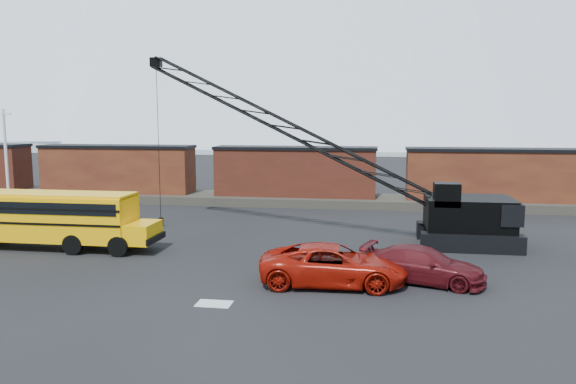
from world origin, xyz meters
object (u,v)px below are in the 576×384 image
object	(u,v)px
red_pickup	(333,265)
maroon_suv	(423,265)
crawler_crane	(299,134)
school_bus	(52,217)

from	to	relation	value
red_pickup	maroon_suv	bearing A→B (deg)	-78.33
maroon_suv	crawler_crane	world-z (taller)	crawler_crane
school_bus	red_pickup	bearing A→B (deg)	-15.20
crawler_crane	maroon_suv	bearing A→B (deg)	-53.02
maroon_suv	red_pickup	bearing A→B (deg)	120.49
red_pickup	crawler_crane	xyz separation A→B (m)	(-2.94, 10.16, 5.44)
school_bus	crawler_crane	bearing A→B (deg)	23.67
red_pickup	maroon_suv	size ratio (longest dim) A/B	1.18
red_pickup	crawler_crane	world-z (taller)	crawler_crane
red_pickup	crawler_crane	bearing A→B (deg)	13.66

